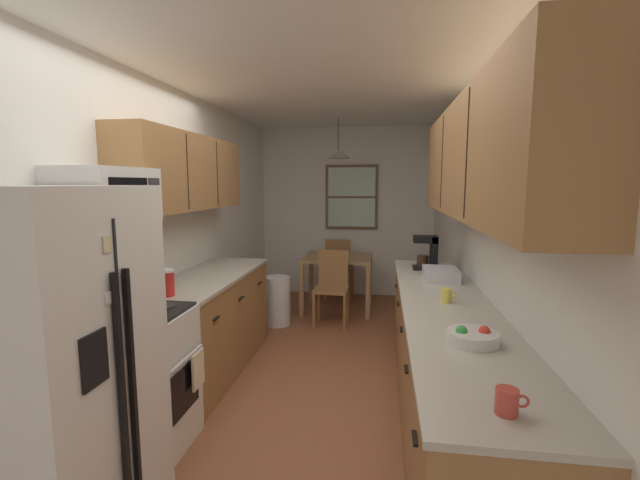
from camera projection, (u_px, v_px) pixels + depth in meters
The scene contains 25 objects.
ground_plane at pixel (323, 363), 4.05m from camera, with size 12.00×12.00×0.00m, color brown.
wall_left at pixel (185, 229), 4.08m from camera, with size 0.10×9.00×2.55m, color white.
wall_right at pixel (475, 234), 3.68m from camera, with size 0.10×9.00×2.55m, color white.
wall_back at pixel (347, 212), 6.48m from camera, with size 4.40×0.10×2.55m, color white.
ceiling_slab at pixel (323, 83), 3.70m from camera, with size 4.40×9.00×0.08m, color white.
refrigerator at pixel (50, 374), 1.92m from camera, with size 0.75×0.81×1.71m.
stove_range at pixel (135, 380), 2.68m from camera, with size 0.66×0.59×1.10m.
microwave_over_range at pixel (107, 196), 2.54m from camera, with size 0.39×0.61×0.34m.
counter_left at pixel (209, 323), 3.83m from camera, with size 0.64×1.74×0.90m.
upper_cabinets_left at pixel (186, 173), 3.62m from camera, with size 0.33×1.82×0.64m.
counter_right at pixel (446, 366), 2.94m from camera, with size 0.64×3.23×0.90m.
upper_cabinets_right at pixel (479, 159), 2.68m from camera, with size 0.33×2.91×0.74m.
dining_table at pixel (337, 265), 5.69m from camera, with size 0.91×0.78×0.73m.
dining_chair_near at pixel (332, 284), 5.13m from camera, with size 0.41×0.41×0.90m.
dining_chair_far at pixel (339, 265), 6.30m from camera, with size 0.41×0.41×0.90m.
pendant_light at pixel (338, 154), 5.50m from camera, with size 0.30×0.30×0.51m.
back_window at pixel (352, 197), 6.36m from camera, with size 0.79×0.05×0.97m.
trash_bin at pixel (278, 301), 5.13m from camera, with size 0.31×0.31×0.59m, color white.
storage_canister at pixel (167, 283), 3.06m from camera, with size 0.11×0.11×0.20m.
dish_towel at pixel (198, 369), 2.77m from camera, with size 0.02×0.16×0.24m, color beige.
coffee_maker at pixel (428, 252), 4.01m from camera, with size 0.22×0.18×0.32m.
mug_by_coffeemaker at pixel (507, 401), 1.50m from camera, with size 0.12×0.08×0.09m.
mug_spare at pixel (447, 295), 2.90m from camera, with size 0.11×0.07×0.10m.
fruit_bowl at pixel (473, 336), 2.16m from camera, with size 0.26×0.26×0.09m.
dish_rack at pixel (441, 274), 3.58m from camera, with size 0.28×0.34×0.10m, color silver.
Camera 1 is at (0.54, -2.82, 1.72)m, focal length 23.67 mm.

